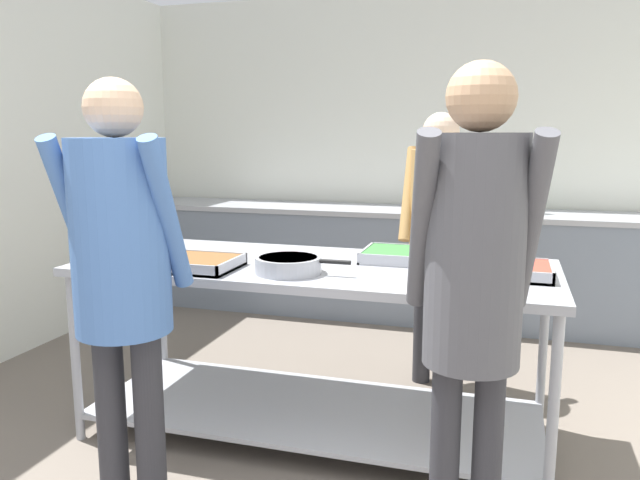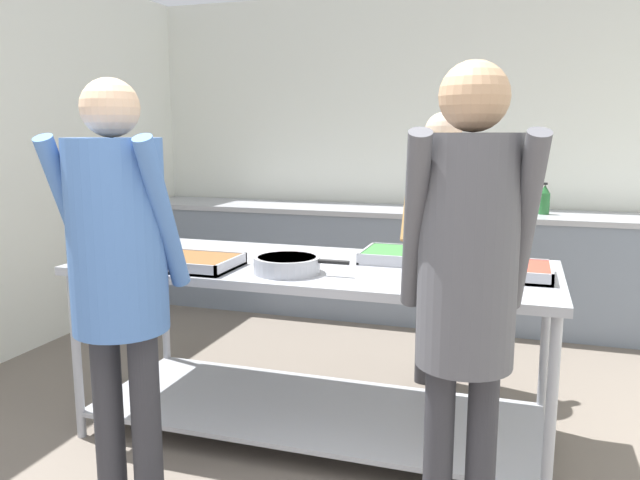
{
  "view_description": "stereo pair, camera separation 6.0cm",
  "coord_description": "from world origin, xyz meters",
  "px_view_note": "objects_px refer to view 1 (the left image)",
  "views": [
    {
      "loc": [
        0.77,
        -1.05,
        1.5
      ],
      "look_at": [
        -0.12,
        1.87,
        0.97
      ],
      "focal_mm": 35.0,
      "sensor_mm": 36.0,
      "label": 1
    },
    {
      "loc": [
        0.82,
        -1.03,
        1.5
      ],
      "look_at": [
        -0.12,
        1.87,
        0.97
      ],
      "focal_mm": 35.0,
      "sensor_mm": 36.0,
      "label": 2
    }
  ],
  "objects_px": {
    "plate_stack": "(125,251)",
    "cook_behind_counter": "(438,219)",
    "serving_tray_vegetables": "(186,262)",
    "guest_serving_left": "(121,258)",
    "water_bottle": "(539,199)",
    "serving_tray_roast": "(506,270)",
    "serving_tray_greens": "(409,256)",
    "sauce_pan": "(289,264)",
    "guest_serving_right": "(474,272)"
  },
  "relations": [
    {
      "from": "plate_stack",
      "to": "cook_behind_counter",
      "type": "height_order",
      "value": "cook_behind_counter"
    },
    {
      "from": "plate_stack",
      "to": "serving_tray_vegetables",
      "type": "relative_size",
      "value": 0.53
    },
    {
      "from": "guest_serving_left",
      "to": "water_bottle",
      "type": "xyz_separation_m",
      "value": [
        1.57,
        3.05,
        -0.05
      ]
    },
    {
      "from": "serving_tray_vegetables",
      "to": "serving_tray_roast",
      "type": "xyz_separation_m",
      "value": [
        1.44,
        0.28,
        -0.0
      ]
    },
    {
      "from": "serving_tray_greens",
      "to": "sauce_pan",
      "type": "bearing_deg",
      "value": -138.41
    },
    {
      "from": "sauce_pan",
      "to": "serving_tray_roast",
      "type": "relative_size",
      "value": 1.12
    },
    {
      "from": "serving_tray_roast",
      "to": "water_bottle",
      "type": "bearing_deg",
      "value": 84.24
    },
    {
      "from": "serving_tray_vegetables",
      "to": "guest_serving_right",
      "type": "xyz_separation_m",
      "value": [
        1.34,
        -0.62,
        0.18
      ]
    },
    {
      "from": "guest_serving_right",
      "to": "serving_tray_vegetables",
      "type": "bearing_deg",
      "value": 155.33
    },
    {
      "from": "serving_tray_vegetables",
      "to": "guest_serving_left",
      "type": "bearing_deg",
      "value": -81.88
    },
    {
      "from": "plate_stack",
      "to": "cook_behind_counter",
      "type": "distance_m",
      "value": 1.75
    },
    {
      "from": "water_bottle",
      "to": "cook_behind_counter",
      "type": "bearing_deg",
      "value": -114.44
    },
    {
      "from": "serving_tray_vegetables",
      "to": "sauce_pan",
      "type": "height_order",
      "value": "sauce_pan"
    },
    {
      "from": "plate_stack",
      "to": "serving_tray_roast",
      "type": "bearing_deg",
      "value": 4.91
    },
    {
      "from": "serving_tray_roast",
      "to": "cook_behind_counter",
      "type": "distance_m",
      "value": 0.91
    },
    {
      "from": "plate_stack",
      "to": "water_bottle",
      "type": "xyz_separation_m",
      "value": [
        2.06,
        2.3,
        0.09
      ]
    },
    {
      "from": "sauce_pan",
      "to": "guest_serving_left",
      "type": "relative_size",
      "value": 0.26
    },
    {
      "from": "cook_behind_counter",
      "to": "serving_tray_vegetables",
      "type": "bearing_deg",
      "value": -133.99
    },
    {
      "from": "plate_stack",
      "to": "serving_tray_vegetables",
      "type": "height_order",
      "value": "plate_stack"
    },
    {
      "from": "water_bottle",
      "to": "plate_stack",
      "type": "bearing_deg",
      "value": -131.86
    },
    {
      "from": "guest_serving_left",
      "to": "serving_tray_vegetables",
      "type": "bearing_deg",
      "value": 98.12
    },
    {
      "from": "serving_tray_vegetables",
      "to": "serving_tray_roast",
      "type": "bearing_deg",
      "value": 10.88
    },
    {
      "from": "plate_stack",
      "to": "guest_serving_left",
      "type": "xyz_separation_m",
      "value": [
        0.5,
        -0.75,
        0.14
      ]
    },
    {
      "from": "serving_tray_vegetables",
      "to": "serving_tray_roast",
      "type": "relative_size",
      "value": 1.24
    },
    {
      "from": "serving_tray_vegetables",
      "to": "cook_behind_counter",
      "type": "distance_m",
      "value": 1.52
    },
    {
      "from": "serving_tray_roast",
      "to": "guest_serving_left",
      "type": "bearing_deg",
      "value": -146.2
    },
    {
      "from": "water_bottle",
      "to": "serving_tray_roast",
      "type": "bearing_deg",
      "value": -95.76
    },
    {
      "from": "water_bottle",
      "to": "guest_serving_right",
      "type": "bearing_deg",
      "value": -95.88
    },
    {
      "from": "plate_stack",
      "to": "guest_serving_left",
      "type": "distance_m",
      "value": 0.91
    },
    {
      "from": "serving_tray_vegetables",
      "to": "cook_behind_counter",
      "type": "height_order",
      "value": "cook_behind_counter"
    },
    {
      "from": "serving_tray_roast",
      "to": "serving_tray_vegetables",
      "type": "bearing_deg",
      "value": -169.12
    },
    {
      "from": "serving_tray_vegetables",
      "to": "serving_tray_greens",
      "type": "distance_m",
      "value": 1.08
    },
    {
      "from": "guest_serving_right",
      "to": "water_bottle",
      "type": "height_order",
      "value": "guest_serving_right"
    },
    {
      "from": "serving_tray_vegetables",
      "to": "water_bottle",
      "type": "relative_size",
      "value": 2.04
    },
    {
      "from": "plate_stack",
      "to": "cook_behind_counter",
      "type": "relative_size",
      "value": 0.16
    },
    {
      "from": "serving_tray_greens",
      "to": "serving_tray_roast",
      "type": "xyz_separation_m",
      "value": [
        0.46,
        -0.18,
        -0.0
      ]
    },
    {
      "from": "plate_stack",
      "to": "serving_tray_greens",
      "type": "distance_m",
      "value": 1.43
    },
    {
      "from": "sauce_pan",
      "to": "cook_behind_counter",
      "type": "xyz_separation_m",
      "value": [
        0.55,
        1.05,
        0.09
      ]
    },
    {
      "from": "serving_tray_greens",
      "to": "serving_tray_roast",
      "type": "relative_size",
      "value": 1.15
    },
    {
      "from": "sauce_pan",
      "to": "serving_tray_roast",
      "type": "xyz_separation_m",
      "value": [
        0.94,
        0.24,
        -0.02
      ]
    },
    {
      "from": "serving_tray_greens",
      "to": "water_bottle",
      "type": "height_order",
      "value": "water_bottle"
    },
    {
      "from": "plate_stack",
      "to": "water_bottle",
      "type": "bearing_deg",
      "value": 48.14
    },
    {
      "from": "guest_serving_right",
      "to": "guest_serving_left",
      "type": "bearing_deg",
      "value": -179.52
    },
    {
      "from": "plate_stack",
      "to": "guest_serving_left",
      "type": "bearing_deg",
      "value": -56.27
    },
    {
      "from": "guest_serving_left",
      "to": "cook_behind_counter",
      "type": "bearing_deg",
      "value": 60.76
    },
    {
      "from": "sauce_pan",
      "to": "serving_tray_greens",
      "type": "relative_size",
      "value": 0.97
    },
    {
      "from": "serving_tray_greens",
      "to": "cook_behind_counter",
      "type": "height_order",
      "value": "cook_behind_counter"
    },
    {
      "from": "sauce_pan",
      "to": "serving_tray_greens",
      "type": "height_order",
      "value": "sauce_pan"
    },
    {
      "from": "guest_serving_left",
      "to": "cook_behind_counter",
      "type": "xyz_separation_m",
      "value": [
        0.96,
        1.72,
        -0.05
      ]
    },
    {
      "from": "guest_serving_left",
      "to": "water_bottle",
      "type": "relative_size",
      "value": 7.1
    }
  ]
}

